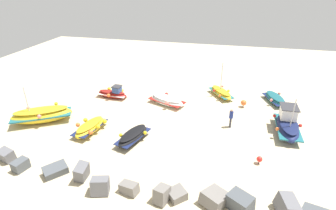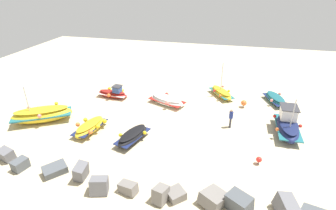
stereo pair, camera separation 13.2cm
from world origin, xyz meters
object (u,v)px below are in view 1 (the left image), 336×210
fishing_boat_3 (275,99)px  fishing_boat_1 (167,100)px  fishing_boat_0 (133,136)px  fishing_boat_6 (113,93)px  fishing_boat_7 (90,127)px  fishing_boat_4 (287,124)px  person_walking (231,117)px  mooring_buoy_1 (259,159)px  mooring_buoy_0 (244,103)px  fishing_boat_5 (221,93)px  fishing_boat_2 (42,115)px

fishing_boat_3 → fishing_boat_1: bearing=-95.5°
fishing_boat_0 → fishing_boat_6: bearing=-129.4°
fishing_boat_1 → fishing_boat_7: size_ratio=1.15×
fishing_boat_3 → fishing_boat_4: fishing_boat_4 is taller
person_walking → fishing_boat_6: bearing=156.4°
fishing_boat_3 → fishing_boat_6: bearing=-101.9°
fishing_boat_1 → fishing_boat_6: fishing_boat_6 is taller
fishing_boat_3 → mooring_buoy_1: size_ratio=6.19×
mooring_buoy_0 → fishing_boat_0: bearing=43.8°
person_walking → mooring_buoy_0: 4.17m
fishing_boat_0 → fishing_boat_4: bearing=126.0°
fishing_boat_6 → fishing_boat_0: bearing=-49.9°
fishing_boat_5 → mooring_buoy_1: size_ratio=6.37×
fishing_boat_7 → mooring_buoy_1: size_ratio=6.13×
fishing_boat_4 → fishing_boat_7: bearing=103.5°
fishing_boat_6 → mooring_buoy_1: fishing_boat_6 is taller
fishing_boat_7 → mooring_buoy_0: size_ratio=4.79×
fishing_boat_1 → fishing_boat_0: bearing=-75.2°
mooring_buoy_0 → fishing_boat_1: bearing=8.6°
person_walking → mooring_buoy_1: 4.81m
fishing_boat_0 → fishing_boat_1: fishing_boat_1 is taller
fishing_boat_4 → fishing_boat_5: 7.94m
fishing_boat_1 → person_walking: bearing=-2.7°
fishing_boat_2 → fishing_boat_4: 20.05m
fishing_boat_5 → mooring_buoy_0: 2.98m
fishing_boat_2 → fishing_boat_6: 7.03m
fishing_boat_7 → fishing_boat_1: bearing=152.4°
fishing_boat_1 → mooring_buoy_0: 7.21m
fishing_boat_5 → person_walking: (-1.08, 6.01, 0.56)m
fishing_boat_3 → mooring_buoy_0: fishing_boat_3 is taller
fishing_boat_5 → fishing_boat_3: bearing=52.8°
fishing_boat_0 → mooring_buoy_1: bearing=103.0°
fishing_boat_4 → mooring_buoy_0: (3.24, -3.77, -0.26)m
fishing_boat_0 → fishing_boat_4: size_ratio=0.80×
fishing_boat_5 → mooring_buoy_0: (-2.19, 2.02, 0.05)m
fishing_boat_7 → fishing_boat_0: bearing=92.5°
fishing_boat_3 → fishing_boat_6: size_ratio=1.04×
fishing_boat_1 → mooring_buoy_1: 10.80m
fishing_boat_1 → mooring_buoy_0: size_ratio=5.50×
fishing_boat_5 → fishing_boat_4: bearing=9.4°
fishing_boat_6 → person_walking: size_ratio=1.99×
fishing_boat_6 → mooring_buoy_1: size_ratio=5.95×
fishing_boat_3 → fishing_boat_7: bearing=-79.7°
fishing_boat_6 → mooring_buoy_0: fishing_boat_6 is taller
fishing_boat_1 → fishing_boat_4: fishing_boat_4 is taller
fishing_boat_0 → fishing_boat_4: 12.03m
fishing_boat_5 → fishing_boat_6: bearing=-108.9°
fishing_boat_7 → fishing_boat_4: bearing=112.9°
fishing_boat_2 → person_walking: bearing=-20.6°
fishing_boat_7 → mooring_buoy_0: bearing=131.4°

